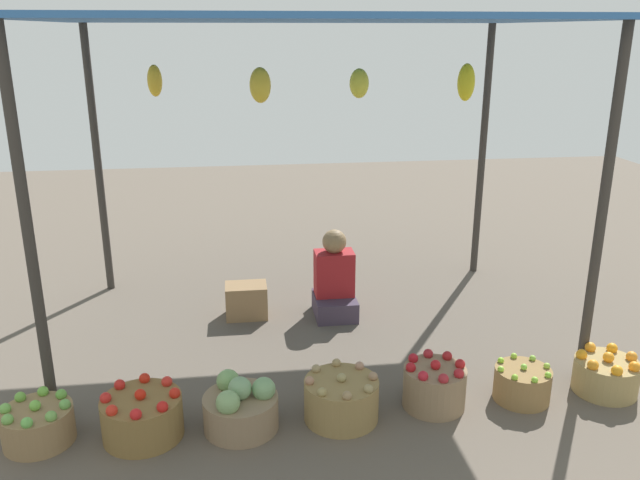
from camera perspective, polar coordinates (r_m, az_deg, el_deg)
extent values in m
plane|color=brown|center=(5.62, -0.75, -7.51)|extent=(14.00, 14.00, 0.00)
cylinder|color=#38332D|center=(4.30, -24.30, 0.42)|extent=(0.07, 0.07, 2.48)
cylinder|color=#38332D|center=(4.78, 23.58, 2.20)|extent=(0.07, 0.07, 2.48)
cylinder|color=#38332D|center=(6.37, -18.97, 6.37)|extent=(0.07, 0.07, 2.48)
cylinder|color=#38332D|center=(6.71, 14.10, 7.36)|extent=(0.07, 0.07, 2.48)
cube|color=#3468A9|center=(5.07, -0.87, 18.93)|extent=(4.01, 2.50, 0.04)
ellipsoid|color=yellow|center=(5.48, -14.35, 13.43)|extent=(0.12, 0.12, 0.25)
ellipsoid|color=yellow|center=(4.90, -5.29, 13.42)|extent=(0.16, 0.16, 0.26)
ellipsoid|color=yellow|center=(5.06, 3.47, 13.60)|extent=(0.15, 0.15, 0.22)
ellipsoid|color=yellow|center=(5.28, 12.74, 13.39)|extent=(0.13, 0.13, 0.29)
cube|color=#413547|center=(5.77, 1.31, -5.80)|extent=(0.36, 0.44, 0.18)
cube|color=maroon|center=(5.71, 1.25, -2.94)|extent=(0.34, 0.22, 0.40)
sphere|color=olive|center=(5.61, 1.27, -0.13)|extent=(0.21, 0.21, 0.21)
cylinder|color=#97764E|center=(4.48, -23.57, -14.73)|extent=(0.43, 0.43, 0.22)
sphere|color=#72BA44|center=(4.41, -23.80, -13.20)|extent=(0.07, 0.07, 0.07)
sphere|color=#6AAC4E|center=(4.36, -21.54, -13.32)|extent=(0.07, 0.07, 0.07)
sphere|color=#62A83F|center=(4.48, -21.83, -12.51)|extent=(0.07, 0.07, 0.07)
sphere|color=#6DB33E|center=(4.55, -23.21, -12.16)|extent=(0.07, 0.07, 0.07)
sphere|color=#6BAC3F|center=(4.55, -24.89, -12.44)|extent=(0.07, 0.07, 0.07)
sphere|color=#75B84E|center=(4.46, -25.97, -13.21)|extent=(0.07, 0.07, 0.07)
sphere|color=#71AE4D|center=(4.35, -25.81, -14.05)|extent=(0.07, 0.07, 0.07)
sphere|color=#69BA50|center=(4.27, -24.41, -14.46)|extent=(0.07, 0.07, 0.07)
sphere|color=#6FA94C|center=(4.28, -22.60, -14.15)|extent=(0.07, 0.07, 0.07)
cylinder|color=olive|center=(4.31, -15.36, -14.79)|extent=(0.50, 0.50, 0.26)
sphere|color=red|center=(4.23, -15.54, -12.97)|extent=(0.07, 0.07, 0.07)
sphere|color=red|center=(4.21, -12.67, -13.02)|extent=(0.07, 0.07, 0.07)
sphere|color=red|center=(4.34, -13.33, -12.04)|extent=(0.07, 0.07, 0.07)
sphere|color=red|center=(4.41, -15.19, -11.68)|extent=(0.07, 0.07, 0.07)
sphere|color=red|center=(4.38, -17.23, -12.08)|extent=(0.07, 0.07, 0.07)
sphere|color=red|center=(4.27, -18.36, -13.06)|extent=(0.07, 0.07, 0.07)
sphere|color=red|center=(4.13, -17.87, -14.10)|extent=(0.07, 0.07, 0.07)
sphere|color=red|center=(4.06, -15.91, -14.55)|extent=(0.07, 0.07, 0.07)
sphere|color=red|center=(4.09, -13.71, -14.09)|extent=(0.07, 0.07, 0.07)
cylinder|color=#8E7456|center=(4.28, -6.98, -14.81)|extent=(0.48, 0.48, 0.22)
sphere|color=#7AA26F|center=(4.19, -7.07, -12.85)|extent=(0.15, 0.15, 0.15)
sphere|color=#76A169|center=(4.20, -4.98, -12.93)|extent=(0.15, 0.15, 0.15)
sphere|color=#78A45E|center=(4.31, -8.10, -12.18)|extent=(0.15, 0.15, 0.15)
sphere|color=#7FA466|center=(4.09, -8.10, -13.99)|extent=(0.15, 0.15, 0.15)
cylinder|color=olive|center=(4.33, 1.89, -13.86)|extent=(0.49, 0.49, 0.27)
sphere|color=#968855|center=(4.25, 1.91, -12.03)|extent=(0.06, 0.06, 0.06)
sphere|color=#9A7555|center=(4.29, 4.70, -11.88)|extent=(0.06, 0.06, 0.06)
sphere|color=#A7795F|center=(4.40, 3.51, -11.01)|extent=(0.06, 0.06, 0.06)
sphere|color=#997F51|center=(4.43, 1.46, -10.77)|extent=(0.06, 0.06, 0.06)
sphere|color=#9B845A|center=(4.36, -0.35, -11.27)|extent=(0.06, 0.06, 0.06)
sphere|color=#A77659|center=(4.23, -0.93, -12.29)|extent=(0.06, 0.06, 0.06)
sphere|color=#9A8650|center=(4.11, 0.18, -13.26)|extent=(0.06, 0.06, 0.06)
sphere|color=#987950|center=(4.08, 2.40, -13.54)|extent=(0.06, 0.06, 0.06)
sphere|color=#998657|center=(4.15, 4.29, -12.94)|extent=(0.06, 0.06, 0.06)
cylinder|color=#8C7152|center=(4.52, 10.02, -12.63)|extent=(0.42, 0.42, 0.28)
sphere|color=red|center=(4.43, 10.14, -10.77)|extent=(0.07, 0.07, 0.07)
sphere|color=red|center=(4.49, 12.23, -10.63)|extent=(0.07, 0.07, 0.07)
sphere|color=#A81D20|center=(4.57, 11.14, -9.99)|extent=(0.07, 0.07, 0.07)
sphere|color=#A82229|center=(4.58, 9.50, -9.85)|extent=(0.07, 0.07, 0.07)
sphere|color=#B01720|center=(4.51, 8.21, -10.27)|extent=(0.07, 0.07, 0.07)
sphere|color=#AD171D|center=(4.39, 8.00, -11.05)|extent=(0.07, 0.07, 0.07)
sphere|color=red|center=(4.31, 9.07, -11.75)|extent=(0.07, 0.07, 0.07)
sphere|color=#A8242B|center=(4.30, 10.82, -11.91)|extent=(0.07, 0.07, 0.07)
sphere|color=#AF1D24|center=(4.38, 12.13, -11.43)|extent=(0.07, 0.07, 0.07)
cylinder|color=olive|center=(4.74, 17.37, -12.01)|extent=(0.38, 0.38, 0.23)
sphere|color=#87CA3F|center=(4.68, 17.52, -10.62)|extent=(0.04, 0.04, 0.04)
sphere|color=#93BF3B|center=(4.75, 19.34, -10.42)|extent=(0.04, 0.04, 0.04)
sphere|color=#89BE3F|center=(4.82, 18.21, -9.86)|extent=(0.04, 0.04, 0.04)
sphere|color=#90C234|center=(4.81, 16.70, -9.76)|extent=(0.04, 0.04, 0.04)
sphere|color=#8DCF2E|center=(4.73, 15.63, -10.17)|extent=(0.04, 0.04, 0.04)
sphere|color=#94D03A|center=(4.62, 15.63, -10.90)|extent=(0.04, 0.04, 0.04)
sphere|color=#89C030|center=(4.54, 16.77, -11.51)|extent=(0.04, 0.04, 0.04)
sphere|color=#8BCB38|center=(4.55, 18.38, -11.61)|extent=(0.04, 0.04, 0.04)
sphere|color=#87CB35|center=(4.64, 19.44, -11.15)|extent=(0.04, 0.04, 0.04)
cylinder|color=#9E8651|center=(5.04, 23.84, -10.90)|extent=(0.44, 0.44, 0.23)
sphere|color=orange|center=(4.97, 24.06, -9.41)|extent=(0.08, 0.08, 0.08)
sphere|color=orange|center=(5.07, 25.75, -9.24)|extent=(0.08, 0.08, 0.08)
sphere|color=orange|center=(5.13, 24.32, -8.68)|extent=(0.08, 0.08, 0.08)
sphere|color=orange|center=(5.08, 22.70, -8.71)|extent=(0.08, 0.08, 0.08)
sphere|color=orange|center=(4.96, 22.04, -9.33)|extent=(0.08, 0.08, 0.08)
sphere|color=orange|center=(4.84, 22.90, -10.11)|extent=(0.08, 0.08, 0.08)
sphere|color=orange|center=(4.83, 24.68, -10.42)|extent=(0.08, 0.08, 0.08)
sphere|color=orange|center=(4.93, 25.95, -10.02)|extent=(0.08, 0.08, 0.08)
cube|color=olive|center=(5.76, -6.50, -5.33)|extent=(0.36, 0.26, 0.30)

